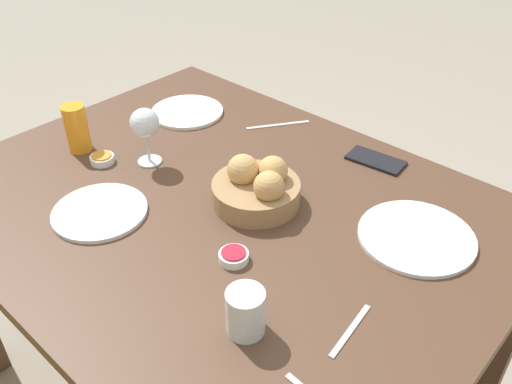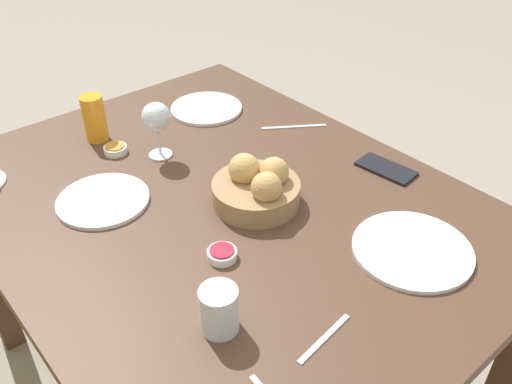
{
  "view_description": "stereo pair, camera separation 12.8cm",
  "coord_description": "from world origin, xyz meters",
  "px_view_note": "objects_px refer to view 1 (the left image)",
  "views": [
    {
      "loc": [
        -0.76,
        0.71,
        1.51
      ],
      "look_at": [
        -0.06,
        -0.06,
        0.76
      ],
      "focal_mm": 38.0,
      "sensor_mm": 36.0,
      "label": 1
    },
    {
      "loc": [
        -0.85,
        0.62,
        1.51
      ],
      "look_at": [
        -0.06,
        -0.06,
        0.76
      ],
      "focal_mm": 38.0,
      "sensor_mm": 36.0,
      "label": 2
    }
  ],
  "objects_px": {
    "wine_glass": "(146,124)",
    "spoon_coffee": "(350,330)",
    "jam_bowl_berry": "(234,256)",
    "jam_bowl_honey": "(102,159)",
    "cell_phone": "(376,160)",
    "juice_glass": "(77,128)",
    "water_tumbler": "(246,312)",
    "knife_silver": "(278,125)",
    "bread_basket": "(257,187)",
    "plate_far_center": "(100,212)",
    "plate_near_right": "(187,112)",
    "plate_near_left": "(416,237)"
  },
  "relations": [
    {
      "from": "water_tumbler",
      "to": "jam_bowl_honey",
      "type": "distance_m",
      "value": 0.69
    },
    {
      "from": "wine_glass",
      "to": "knife_silver",
      "type": "relative_size",
      "value": 0.94
    },
    {
      "from": "juice_glass",
      "to": "plate_near_right",
      "type": "bearing_deg",
      "value": -99.36
    },
    {
      "from": "plate_near_left",
      "to": "jam_bowl_berry",
      "type": "bearing_deg",
      "value": 52.21
    },
    {
      "from": "jam_bowl_berry",
      "to": "jam_bowl_honey",
      "type": "distance_m",
      "value": 0.52
    },
    {
      "from": "jam_bowl_berry",
      "to": "plate_far_center",
      "type": "bearing_deg",
      "value": 15.74
    },
    {
      "from": "plate_far_center",
      "to": "spoon_coffee",
      "type": "relative_size",
      "value": 1.52
    },
    {
      "from": "plate_far_center",
      "to": "juice_glass",
      "type": "bearing_deg",
      "value": -25.15
    },
    {
      "from": "wine_glass",
      "to": "knife_silver",
      "type": "bearing_deg",
      "value": -107.7
    },
    {
      "from": "plate_far_center",
      "to": "jam_bowl_berry",
      "type": "height_order",
      "value": "jam_bowl_berry"
    },
    {
      "from": "jam_bowl_honey",
      "to": "spoon_coffee",
      "type": "distance_m",
      "value": 0.81
    },
    {
      "from": "plate_near_right",
      "to": "jam_bowl_berry",
      "type": "relative_size",
      "value": 3.49
    },
    {
      "from": "bread_basket",
      "to": "jam_bowl_honey",
      "type": "relative_size",
      "value": 3.3
    },
    {
      "from": "juice_glass",
      "to": "wine_glass",
      "type": "xyz_separation_m",
      "value": [
        -0.19,
        -0.09,
        0.05
      ]
    },
    {
      "from": "plate_near_right",
      "to": "water_tumbler",
      "type": "distance_m",
      "value": 0.87
    },
    {
      "from": "wine_glass",
      "to": "water_tumbler",
      "type": "bearing_deg",
      "value": 157.13
    },
    {
      "from": "bread_basket",
      "to": "knife_silver",
      "type": "relative_size",
      "value": 1.27
    },
    {
      "from": "jam_bowl_berry",
      "to": "spoon_coffee",
      "type": "relative_size",
      "value": 0.44
    },
    {
      "from": "water_tumbler",
      "to": "cell_phone",
      "type": "bearing_deg",
      "value": -78.48
    },
    {
      "from": "bread_basket",
      "to": "plate_near_right",
      "type": "bearing_deg",
      "value": -22.43
    },
    {
      "from": "plate_near_right",
      "to": "plate_far_center",
      "type": "distance_m",
      "value": 0.52
    },
    {
      "from": "plate_far_center",
      "to": "juice_glass",
      "type": "height_order",
      "value": "juice_glass"
    },
    {
      "from": "water_tumbler",
      "to": "cell_phone",
      "type": "distance_m",
      "value": 0.66
    },
    {
      "from": "plate_near_left",
      "to": "juice_glass",
      "type": "relative_size",
      "value": 1.94
    },
    {
      "from": "wine_glass",
      "to": "knife_silver",
      "type": "xyz_separation_m",
      "value": [
        -0.12,
        -0.38,
        -0.11
      ]
    },
    {
      "from": "knife_silver",
      "to": "bread_basket",
      "type": "bearing_deg",
      "value": 123.02
    },
    {
      "from": "plate_far_center",
      "to": "wine_glass",
      "type": "distance_m",
      "value": 0.26
    },
    {
      "from": "plate_near_left",
      "to": "plate_near_right",
      "type": "relative_size",
      "value": 1.16
    },
    {
      "from": "knife_silver",
      "to": "plate_far_center",
      "type": "bearing_deg",
      "value": 87.01
    },
    {
      "from": "plate_far_center",
      "to": "plate_near_right",
      "type": "bearing_deg",
      "value": -64.46
    },
    {
      "from": "water_tumbler",
      "to": "jam_bowl_honey",
      "type": "relative_size",
      "value": 1.45
    },
    {
      "from": "plate_near_right",
      "to": "jam_bowl_honey",
      "type": "relative_size",
      "value": 3.49
    },
    {
      "from": "plate_near_right",
      "to": "juice_glass",
      "type": "xyz_separation_m",
      "value": [
        0.06,
        0.34,
        0.06
      ]
    },
    {
      "from": "water_tumbler",
      "to": "jam_bowl_honey",
      "type": "height_order",
      "value": "water_tumbler"
    },
    {
      "from": "water_tumbler",
      "to": "jam_bowl_berry",
      "type": "height_order",
      "value": "water_tumbler"
    },
    {
      "from": "jam_bowl_honey",
      "to": "cell_phone",
      "type": "bearing_deg",
      "value": -137.43
    },
    {
      "from": "water_tumbler",
      "to": "cell_phone",
      "type": "height_order",
      "value": "water_tumbler"
    },
    {
      "from": "water_tumbler",
      "to": "jam_bowl_honey",
      "type": "xyz_separation_m",
      "value": [
        0.67,
        -0.15,
        -0.03
      ]
    },
    {
      "from": "plate_near_right",
      "to": "jam_bowl_honey",
      "type": "distance_m",
      "value": 0.34
    },
    {
      "from": "wine_glass",
      "to": "spoon_coffee",
      "type": "height_order",
      "value": "wine_glass"
    },
    {
      "from": "plate_far_center",
      "to": "jam_bowl_berry",
      "type": "distance_m",
      "value": 0.35
    },
    {
      "from": "plate_near_left",
      "to": "cell_phone",
      "type": "height_order",
      "value": "plate_near_left"
    },
    {
      "from": "juice_glass",
      "to": "jam_bowl_honey",
      "type": "distance_m",
      "value": 0.11
    },
    {
      "from": "bread_basket",
      "to": "knife_silver",
      "type": "bearing_deg",
      "value": -56.98
    },
    {
      "from": "spoon_coffee",
      "to": "jam_bowl_berry",
      "type": "bearing_deg",
      "value": 1.68
    },
    {
      "from": "knife_silver",
      "to": "jam_bowl_honey",
      "type": "bearing_deg",
      "value": 65.53
    },
    {
      "from": "jam_bowl_berry",
      "to": "bread_basket",
      "type": "bearing_deg",
      "value": -61.47
    },
    {
      "from": "plate_far_center",
      "to": "cell_phone",
      "type": "distance_m",
      "value": 0.72
    },
    {
      "from": "wine_glass",
      "to": "jam_bowl_berry",
      "type": "height_order",
      "value": "wine_glass"
    },
    {
      "from": "jam_bowl_berry",
      "to": "knife_silver",
      "type": "relative_size",
      "value": 0.38
    }
  ]
}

